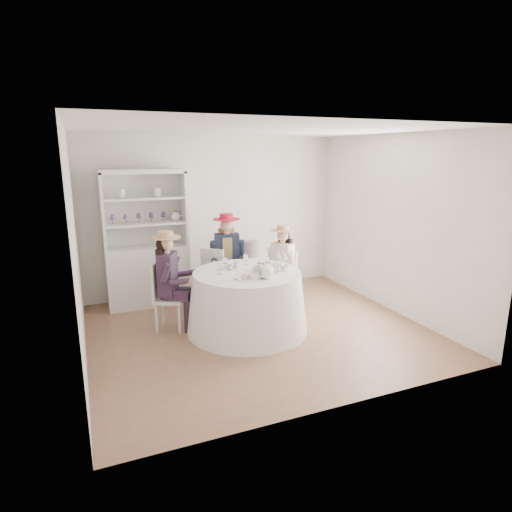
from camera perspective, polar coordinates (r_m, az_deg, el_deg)
name	(u,v)px	position (r m, az deg, el deg)	size (l,w,h in m)	color
ground	(259,330)	(6.07, 0.37, -9.88)	(4.50, 4.50, 0.00)	brown
ceiling	(259,130)	(5.57, 0.41, 16.49)	(4.50, 4.50, 0.00)	white
wall_back	(214,216)	(7.52, -5.57, 5.39)	(4.50, 4.50, 0.00)	silver
wall_front	(345,275)	(3.95, 11.74, -2.44)	(4.50, 4.50, 0.00)	silver
wall_left	(76,250)	(5.24, -22.93, 0.72)	(4.50, 4.50, 0.00)	silver
wall_right	(395,225)	(6.85, 18.05, 3.96)	(4.50, 4.50, 0.00)	silver
tea_table	(247,301)	(5.94, -1.20, -6.08)	(1.67, 1.67, 0.85)	white
hutch	(147,258)	(7.08, -14.29, -0.26)	(1.31, 0.56, 2.17)	silver
side_table	(251,273)	(7.68, -0.68, -2.31)	(0.40, 0.40, 0.62)	silver
hatbox	(251,249)	(7.57, -0.69, 0.96)	(0.28, 0.28, 0.28)	black
guest_left	(169,275)	(5.96, -11.47, -2.55)	(0.59, 0.54, 1.40)	silver
guest_mid	(227,255)	(6.80, -3.88, 0.20)	(0.56, 0.60, 1.49)	silver
guest_right	(282,262)	(6.73, 3.43, -0.79)	(0.57, 0.52, 1.33)	silver
spare_chair	(216,276)	(6.75, -5.39, -2.67)	(0.58, 0.58, 0.99)	silver
teacup_a	(229,268)	(5.90, -3.56, -1.59)	(0.08, 0.08, 0.06)	white
teacup_b	(236,265)	(6.05, -2.65, -1.17)	(0.07, 0.07, 0.07)	white
teacup_c	(261,266)	(5.96, 0.71, -1.35)	(0.09, 0.09, 0.07)	white
flower_bowl	(261,269)	(5.85, 0.67, -1.75)	(0.21, 0.21, 0.05)	white
flower_arrangement	(264,266)	(5.75, 1.04, -1.29)	(0.20, 0.20, 0.08)	#CC6691
table_teapot	(266,272)	(5.50, 1.36, -2.15)	(0.26, 0.18, 0.20)	white
sandwich_plate	(248,278)	(5.49, -1.10, -2.89)	(0.29, 0.29, 0.06)	white
cupcake_stand	(281,263)	(5.92, 3.35, -0.99)	(0.25, 0.25, 0.24)	white
stemware_set	(247,267)	(5.79, -1.22, -1.42)	(0.82, 0.82, 0.15)	white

